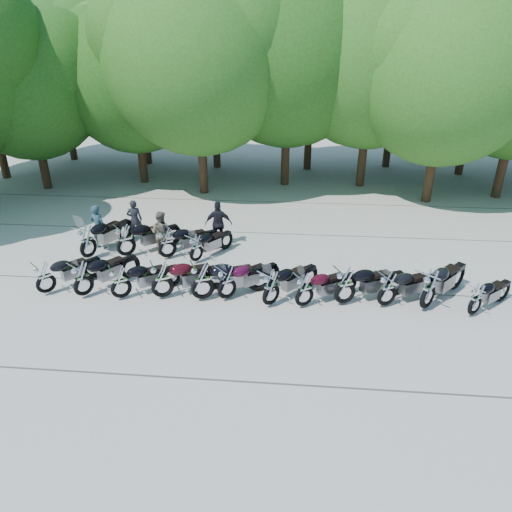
# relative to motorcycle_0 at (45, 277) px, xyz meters

# --- Properties ---
(ground) EXTENTS (90.00, 90.00, 0.00)m
(ground) POSITION_rel_motorcycle_0_xyz_m (6.42, -0.47, -0.61)
(ground) COLOR #A5A095
(ground) RESTS_ON ground
(tree_1) EXTENTS (6.97, 6.97, 8.55)m
(tree_1) POSITION_rel_motorcycle_0_xyz_m (-5.62, 10.76, 4.45)
(tree_1) COLOR #3A2614
(tree_1) RESTS_ON ground
(tree_2) EXTENTS (7.31, 7.31, 8.97)m
(tree_2) POSITION_rel_motorcycle_0_xyz_m (-0.83, 12.37, 4.70)
(tree_2) COLOR #3A2614
(tree_2) RESTS_ON ground
(tree_3) EXTENTS (8.70, 8.70, 10.67)m
(tree_3) POSITION_rel_motorcycle_0_xyz_m (2.85, 10.77, 5.71)
(tree_3) COLOR #3A2614
(tree_3) RESTS_ON ground
(tree_4) EXTENTS (9.13, 9.13, 11.20)m
(tree_4) POSITION_rel_motorcycle_0_xyz_m (6.96, 12.62, 6.02)
(tree_4) COLOR #3A2614
(tree_4) RESTS_ON ground
(tree_5) EXTENTS (9.04, 9.04, 11.10)m
(tree_5) POSITION_rel_motorcycle_0_xyz_m (11.04, 12.73, 5.96)
(tree_5) COLOR #3A2614
(tree_5) RESTS_ON ground
(tree_6) EXTENTS (8.00, 8.00, 9.82)m
(tree_6) POSITION_rel_motorcycle_0_xyz_m (13.98, 10.34, 5.20)
(tree_6) COLOR #3A2614
(tree_6) RESTS_ON ground
(tree_9) EXTENTS (7.59, 7.59, 9.32)m
(tree_9) POSITION_rel_motorcycle_0_xyz_m (-7.11, 17.12, 4.91)
(tree_9) COLOR #3A2614
(tree_9) RESTS_ON ground
(tree_10) EXTENTS (7.78, 7.78, 9.55)m
(tree_10) POSITION_rel_motorcycle_0_xyz_m (-1.87, 16.50, 5.04)
(tree_10) COLOR #3A2614
(tree_10) RESTS_ON ground
(tree_11) EXTENTS (7.56, 7.56, 9.28)m
(tree_11) POSITION_rel_motorcycle_0_xyz_m (2.66, 15.95, 4.88)
(tree_11) COLOR #3A2614
(tree_11) RESTS_ON ground
(tree_12) EXTENTS (7.88, 7.88, 9.67)m
(tree_12) POSITION_rel_motorcycle_0_xyz_m (8.22, 16.00, 5.11)
(tree_12) COLOR #3A2614
(tree_12) RESTS_ON ground
(tree_13) EXTENTS (8.31, 8.31, 10.20)m
(tree_13) POSITION_rel_motorcycle_0_xyz_m (13.11, 17.00, 5.43)
(tree_13) COLOR #3A2614
(tree_13) RESTS_ON ground
(tree_14) EXTENTS (8.02, 8.02, 9.84)m
(tree_14) POSITION_rel_motorcycle_0_xyz_m (17.10, 15.62, 5.22)
(tree_14) COLOR #3A2614
(tree_14) RESTS_ON ground
(motorcycle_0) EXTENTS (1.90, 2.07, 1.22)m
(motorcycle_0) POSITION_rel_motorcycle_0_xyz_m (0.00, 0.00, 0.00)
(motorcycle_0) COLOR black
(motorcycle_0) RESTS_ON ground
(motorcycle_1) EXTENTS (1.92, 2.31, 1.32)m
(motorcycle_1) POSITION_rel_motorcycle_0_xyz_m (1.23, -0.05, 0.05)
(motorcycle_1) COLOR black
(motorcycle_1) RESTS_ON ground
(motorcycle_2) EXTENTS (2.20, 1.82, 1.25)m
(motorcycle_2) POSITION_rel_motorcycle_0_xyz_m (2.43, -0.10, 0.01)
(motorcycle_2) COLOR black
(motorcycle_2) RESTS_ON ground
(motorcycle_3) EXTENTS (2.49, 1.77, 1.37)m
(motorcycle_3) POSITION_rel_motorcycle_0_xyz_m (3.67, 0.05, 0.07)
(motorcycle_3) COLOR #33070E
(motorcycle_3) RESTS_ON ground
(motorcycle_4) EXTENTS (2.61, 1.76, 1.43)m
(motorcycle_4) POSITION_rel_motorcycle_0_xyz_m (4.91, 0.05, 0.10)
(motorcycle_4) COLOR black
(motorcycle_4) RESTS_ON ground
(motorcycle_5) EXTENTS (2.14, 1.97, 1.27)m
(motorcycle_5) POSITION_rel_motorcycle_0_xyz_m (5.63, 0.16, 0.02)
(motorcycle_5) COLOR #390723
(motorcycle_5) RESTS_ON ground
(motorcycle_6) EXTENTS (2.07, 2.18, 1.30)m
(motorcycle_6) POSITION_rel_motorcycle_0_xyz_m (6.97, -0.09, 0.04)
(motorcycle_6) COLOR black
(motorcycle_6) RESTS_ON ground
(motorcycle_7) EXTENTS (2.19, 1.76, 1.23)m
(motorcycle_7) POSITION_rel_motorcycle_0_xyz_m (7.95, -0.07, 0.00)
(motorcycle_7) COLOR #350712
(motorcycle_7) RESTS_ON ground
(motorcycle_8) EXTENTS (2.50, 1.68, 1.37)m
(motorcycle_8) POSITION_rel_motorcycle_0_xyz_m (9.14, 0.17, 0.07)
(motorcycle_8) COLOR black
(motorcycle_8) RESTS_ON ground
(motorcycle_9) EXTENTS (2.33, 1.68, 1.28)m
(motorcycle_9) POSITION_rel_motorcycle_0_xyz_m (10.36, 0.17, 0.03)
(motorcycle_9) COLOR black
(motorcycle_9) RESTS_ON ground
(motorcycle_10) EXTENTS (2.29, 2.43, 1.45)m
(motorcycle_10) POSITION_rel_motorcycle_0_xyz_m (11.51, 0.12, 0.11)
(motorcycle_10) COLOR black
(motorcycle_10) RESTS_ON ground
(motorcycle_11) EXTENTS (1.95, 1.77, 1.15)m
(motorcycle_11) POSITION_rel_motorcycle_0_xyz_m (12.78, -0.10, -0.04)
(motorcycle_11) COLOR black
(motorcycle_11) RESTS_ON ground
(motorcycle_12) EXTENTS (1.72, 2.67, 1.45)m
(motorcycle_12) POSITION_rel_motorcycle_0_xyz_m (0.25, 2.56, 0.11)
(motorcycle_12) COLOR black
(motorcycle_12) RESTS_ON ground
(motorcycle_13) EXTENTS (2.38, 2.21, 1.41)m
(motorcycle_13) POSITION_rel_motorcycle_0_xyz_m (1.56, 2.82, 0.09)
(motorcycle_13) COLOR black
(motorcycle_13) RESTS_ON ground
(motorcycle_14) EXTENTS (2.33, 1.89, 1.32)m
(motorcycle_14) POSITION_rel_motorcycle_0_xyz_m (3.08, 2.81, 0.05)
(motorcycle_14) COLOR black
(motorcycle_14) RESTS_ON ground
(motorcycle_15) EXTENTS (1.72, 2.09, 1.19)m
(motorcycle_15) POSITION_rel_motorcycle_0_xyz_m (4.16, 2.62, -0.02)
(motorcycle_15) COLOR black
(motorcycle_15) RESTS_ON ground
(rider_0) EXTENTS (0.71, 0.56, 1.72)m
(rider_0) POSITION_rel_motorcycle_0_xyz_m (0.29, 3.52, 0.25)
(rider_0) COLOR #223D46
(rider_0) RESTS_ON ground
(rider_1) EXTENTS (0.91, 0.77, 1.63)m
(rider_1) POSITION_rel_motorcycle_0_xyz_m (2.74, 3.30, 0.20)
(rider_1) COLOR #655B48
(rider_1) RESTS_ON ground
(rider_2) EXTENTS (1.06, 0.51, 1.76)m
(rider_2) POSITION_rel_motorcycle_0_xyz_m (4.72, 4.18, 0.27)
(rider_2) COLOR black
(rider_2) RESTS_ON ground
(rider_3) EXTENTS (0.66, 0.52, 1.60)m
(rider_3) POSITION_rel_motorcycle_0_xyz_m (1.33, 4.53, 0.19)
(rider_3) COLOR black
(rider_3) RESTS_ON ground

